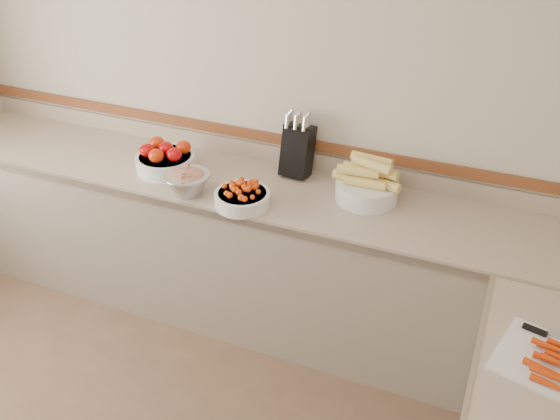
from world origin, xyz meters
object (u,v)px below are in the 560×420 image
at_px(rhubarb_bowl, 188,181).
at_px(cutting_board, 559,365).
at_px(corn_bowl, 367,185).
at_px(tomato_bowl, 165,159).
at_px(cherry_tomato_bowl, 242,196).
at_px(knife_block, 297,149).

xyz_separation_m(rhubarb_bowl, cutting_board, (1.87, -0.59, -0.06)).
bearing_deg(cutting_board, corn_bowl, 137.39).
xyz_separation_m(tomato_bowl, cherry_tomato_bowl, (0.57, -0.18, -0.02)).
height_order(knife_block, cutting_board, knife_block).
relative_size(tomato_bowl, rhubarb_bowl, 1.37).
bearing_deg(rhubarb_bowl, tomato_bowl, 143.72).
bearing_deg(cherry_tomato_bowl, cutting_board, -20.85).
bearing_deg(corn_bowl, rhubarb_bowl, -160.97).
height_order(knife_block, cherry_tomato_bowl, knife_block).
distance_m(tomato_bowl, cutting_board, 2.26).
xyz_separation_m(tomato_bowl, corn_bowl, (1.15, 0.12, 0.02)).
bearing_deg(rhubarb_bowl, cutting_board, -17.51).
bearing_deg(cherry_tomato_bowl, knife_block, 72.46).
height_order(rhubarb_bowl, cutting_board, rhubarb_bowl).
bearing_deg(tomato_bowl, cherry_tomato_bowl, -17.84).
bearing_deg(cutting_board, cherry_tomato_bowl, 159.15).
height_order(tomato_bowl, rhubarb_bowl, tomato_bowl).
bearing_deg(knife_block, corn_bowl, -15.46).
distance_m(tomato_bowl, rhubarb_bowl, 0.31).
height_order(knife_block, tomato_bowl, knife_block).
height_order(tomato_bowl, cutting_board, tomato_bowl).
bearing_deg(cutting_board, knife_block, 144.21).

